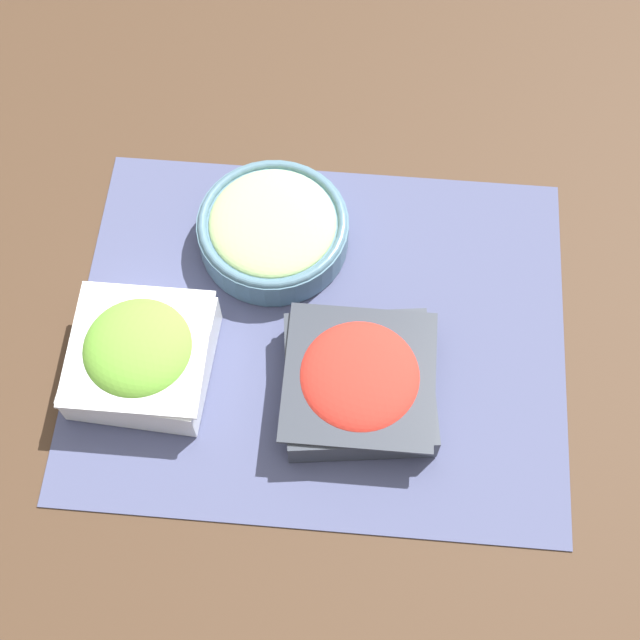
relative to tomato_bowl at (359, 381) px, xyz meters
name	(u,v)px	position (x,y,z in m)	size (l,w,h in m)	color
ground_plane	(320,334)	(-0.05, 0.06, -0.03)	(3.00, 3.00, 0.00)	#422D1E
placemat	(320,333)	(-0.05, 0.06, -0.03)	(0.52, 0.42, 0.00)	#474C70
tomato_bowl	(359,381)	(0.00, 0.00, 0.00)	(0.17, 0.17, 0.06)	#333842
cucumber_bowl	(273,228)	(-0.11, 0.17, 0.00)	(0.17, 0.17, 0.05)	slate
lettuce_bowl	(140,354)	(-0.22, 0.01, 0.01)	(0.14, 0.14, 0.07)	white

